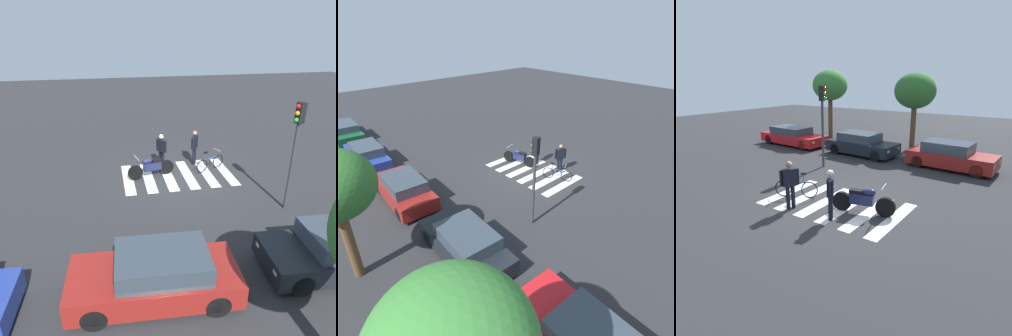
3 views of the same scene
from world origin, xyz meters
The scene contains 8 objects.
ground_plane centered at (0.00, 0.00, 0.00)m, with size 60.00×60.00×0.00m, color #2B2B2D.
police_motorcycle centered at (1.19, -0.09, 0.46)m, with size 2.13×0.78×1.05m.
leaning_bicycle centered at (-1.61, -0.27, 0.36)m, with size 1.52×0.76×0.98m.
officer_on_foot centered at (0.56, -1.05, 0.93)m, with size 0.43×0.57×1.65m.
officer_by_motorcycle centered at (-1.09, -1.14, 0.96)m, with size 0.42×0.59×1.69m.
crosswalk_stripes centered at (0.00, 0.00, 0.00)m, with size 4.95×3.04×0.01m.
car_maroon_wagon centered at (2.09, 6.82, 0.64)m, with size 4.28×2.00×1.33m.
traffic_light_pole centered at (-3.29, 3.56, 2.69)m, with size 0.35×0.28×3.98m.
Camera 1 is at (2.98, 12.80, 6.28)m, focal length 34.04 mm.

